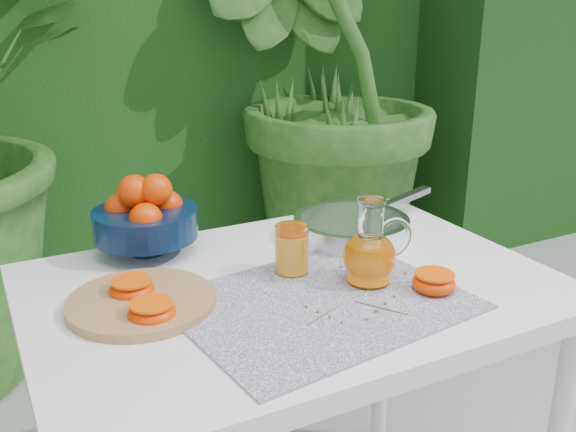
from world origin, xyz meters
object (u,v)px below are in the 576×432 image
saute_pan (352,226)px  fruit_bowl (145,217)px  juice_pitcher (370,254)px  white_table (293,319)px  cutting_board (142,302)px

saute_pan → fruit_bowl: bearing=163.5°
juice_pitcher → saute_pan: 0.25m
white_table → juice_pitcher: (0.13, -0.07, 0.14)m
fruit_bowl → juice_pitcher: (0.34, -0.36, -0.02)m
cutting_board → saute_pan: (0.52, 0.12, 0.02)m
juice_pitcher → fruit_bowl: bearing=133.2°
cutting_board → fruit_bowl: 0.27m
white_table → cutting_board: cutting_board is taller
cutting_board → fruit_bowl: fruit_bowl is taller
white_table → saute_pan: size_ratio=2.06×
cutting_board → fruit_bowl: size_ratio=1.00×
white_table → juice_pitcher: juice_pitcher is taller
cutting_board → saute_pan: bearing=12.7°
fruit_bowl → saute_pan: size_ratio=0.55×
fruit_bowl → juice_pitcher: size_ratio=1.59×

